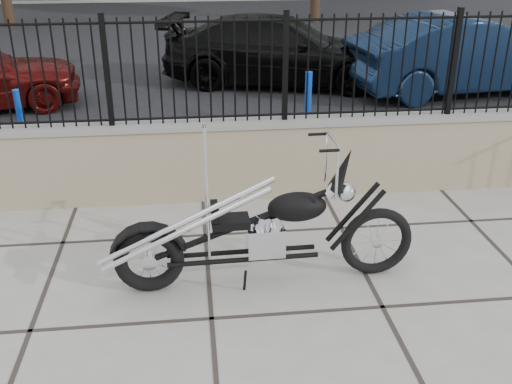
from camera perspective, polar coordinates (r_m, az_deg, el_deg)
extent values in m
plane|color=#99968E|center=(5.23, -4.25, -11.95)|extent=(90.00, 90.00, 0.00)
plane|color=black|center=(17.00, -6.18, 13.72)|extent=(30.00, 30.00, 0.00)
cube|color=gray|center=(7.20, -5.25, 3.01)|extent=(14.00, 0.36, 0.96)
cube|color=black|center=(6.89, -5.60, 11.41)|extent=(14.00, 0.08, 1.20)
imported|color=black|center=(12.59, 2.25, 13.32)|extent=(5.08, 3.04, 1.38)
imported|color=#0F1F37|center=(12.51, 19.27, 12.23)|extent=(4.71, 2.18, 1.50)
cylinder|color=#0B3FB2|center=(9.29, -21.43, 6.26)|extent=(0.13, 0.13, 0.94)
cylinder|color=#0B25AE|center=(9.75, 4.98, 8.65)|extent=(0.13, 0.13, 0.94)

